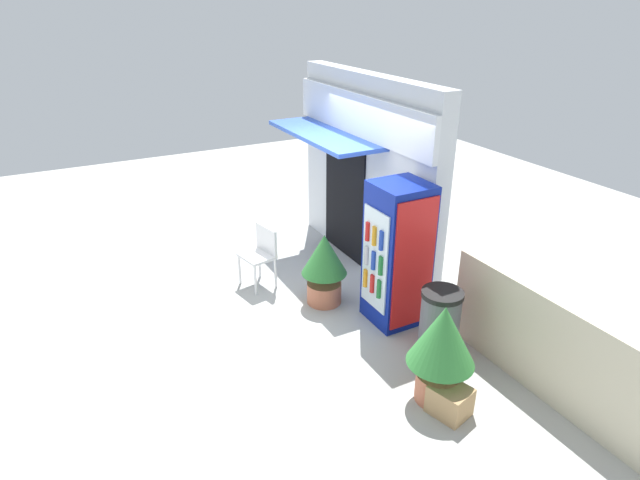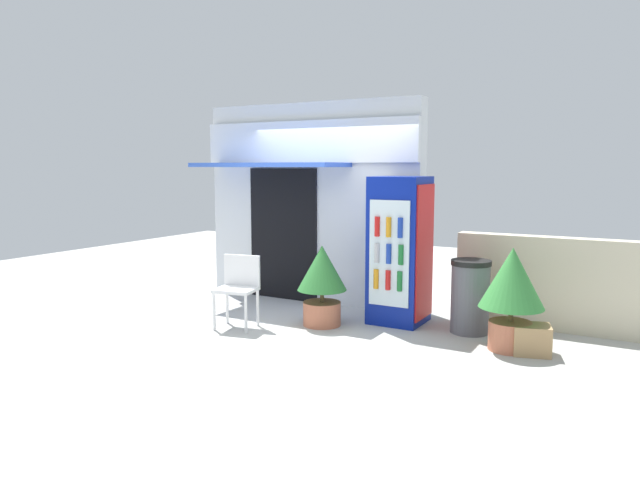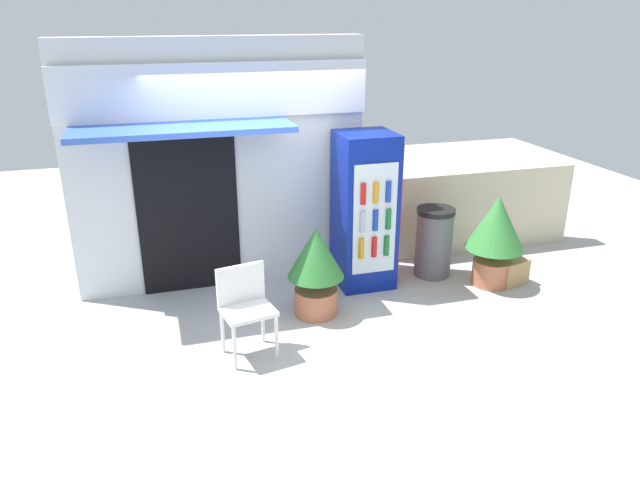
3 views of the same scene
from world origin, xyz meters
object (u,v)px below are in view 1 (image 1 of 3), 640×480
Objects in this scene: drink_cooler at (397,255)px; potted_plant_curbside at (442,345)px; cardboard_box at (450,401)px; potted_plant_near_shop at (324,264)px; plastic_chair at (261,251)px; trash_bin at (439,325)px.

drink_cooler reaches higher than potted_plant_curbside.
drink_cooler is at bearing 161.67° from potted_plant_curbside.
cardboard_box is (0.23, -0.03, -0.52)m from potted_plant_curbside.
potted_plant_near_shop is 2.67× the size of cardboard_box.
cardboard_box is at bearing 11.07° from plastic_chair.
potted_plant_curbside reaches higher than potted_plant_near_shop.
potted_plant_near_shop reaches higher than cardboard_box.
potted_plant_curbside is at bearing 3.02° from potted_plant_near_shop.
potted_plant_curbside is at bearing 173.48° from cardboard_box.
plastic_chair is at bearing -168.93° from cardboard_box.
trash_bin is at bearing 23.97° from plastic_chair.
plastic_chair is at bearing -144.57° from drink_cooler.
potted_plant_near_shop is at bearing -161.26° from trash_bin.
potted_plant_curbside is 0.76m from trash_bin.
potted_plant_near_shop is at bearing -142.13° from drink_cooler.
potted_plant_curbside reaches higher than plastic_chair.
potted_plant_near_shop reaches higher than plastic_chair.
drink_cooler is 2.05m from plastic_chair.
trash_bin is at bearing 148.67° from cardboard_box.
drink_cooler is 2.11× the size of trash_bin.
plastic_chair is 2.79m from trash_bin.
drink_cooler reaches higher than trash_bin.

